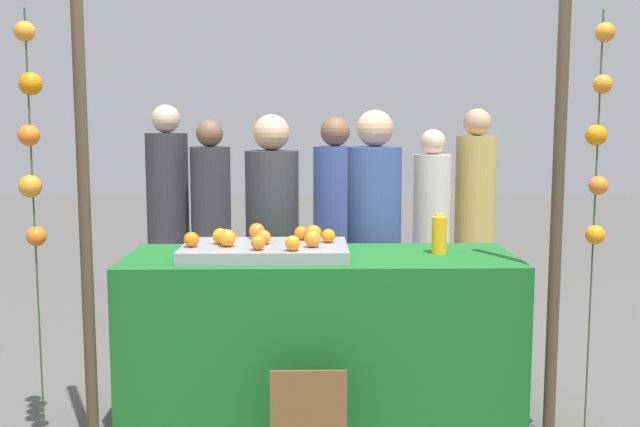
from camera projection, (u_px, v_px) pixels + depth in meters
The scene contains 27 objects.
ground_plane at pixel (321, 417), 3.95m from camera, with size 24.00×24.00×0.00m, color #565451.
stall_counter at pixel (321, 337), 3.89m from camera, with size 2.02×0.74×0.88m, color #196023.
orange_tray at pixel (265, 250), 3.80m from camera, with size 0.85×0.53×0.06m, color gray.
orange_0 at pixel (264, 237), 3.81m from camera, with size 0.07×0.07×0.07m, color orange.
orange_1 at pixel (313, 239), 3.72m from camera, with size 0.08×0.08×0.08m, color orange.
orange_2 at pixel (227, 238), 3.73m from camera, with size 0.09×0.09×0.09m, color orange.
orange_3 at pixel (301, 233), 3.95m from camera, with size 0.07×0.07×0.07m, color orange.
orange_4 at pixel (221, 236), 3.82m from camera, with size 0.08×0.08×0.08m, color orange.
orange_5 at pixel (314, 233), 3.91m from camera, with size 0.09×0.09×0.09m, color orange.
orange_6 at pixel (191, 240), 3.72m from camera, with size 0.08×0.08×0.08m, color orange.
orange_7 at pixel (257, 231), 3.98m from camera, with size 0.09×0.09×0.09m, color orange.
orange_8 at pixel (293, 243), 3.61m from camera, with size 0.08×0.08×0.08m, color orange.
orange_9 at pixel (258, 243), 3.64m from camera, with size 0.07×0.07×0.07m, color orange.
orange_10 at pixel (328, 236), 3.86m from camera, with size 0.07×0.07×0.07m, color orange.
juice_bottle at pixel (439, 235), 3.87m from camera, with size 0.08×0.08×0.21m.
chalkboard_sign at pixel (309, 418), 3.38m from camera, with size 0.35×0.03×0.46m.
vendor_left at pixel (272, 256), 4.52m from camera, with size 0.32×0.32×1.62m.
vendor_right at pixel (374, 254), 4.51m from camera, with size 0.33×0.33×1.64m.
crowd_person_0 at pixel (431, 229), 6.03m from camera, with size 0.30×0.30×1.52m.
crowd_person_1 at pixel (335, 233), 5.50m from camera, with size 0.32×0.32×1.61m.
crowd_person_2 at pixel (211, 226), 5.91m from camera, with size 0.32×0.32×1.59m.
crowd_person_3 at pixel (168, 216), 6.09m from camera, with size 0.34×0.34×1.71m.
crowd_person_4 at pixel (475, 216), 6.21m from camera, with size 0.34×0.34×1.68m.
canopy_post_left at pixel (85, 212), 3.38m from camera, with size 0.06×0.06×2.32m, color #473828.
canopy_post_right at pixel (557, 211), 3.42m from camera, with size 0.06×0.06×2.32m, color #473828.
garland_strand_left at pixel (30, 138), 3.28m from camera, with size 0.12×0.11×2.06m.
garland_strand_right at pixel (599, 140), 3.32m from camera, with size 0.11×0.10×2.06m.
Camera 1 is at (-0.07, -3.78, 1.56)m, focal length 41.38 mm.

